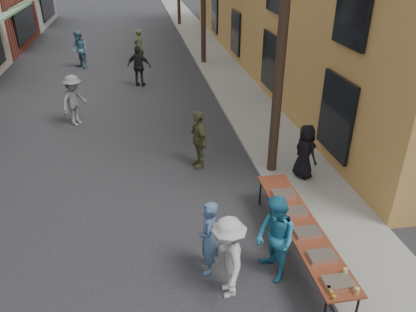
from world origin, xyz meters
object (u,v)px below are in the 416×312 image
object	(u,v)px
guest_front_c	(275,239)
serving_table	(301,226)
utility_pole_near	(285,6)
server	(305,151)
catering_tray_sausage	(338,282)

from	to	relation	value
guest_front_c	serving_table	bearing A→B (deg)	113.92
utility_pole_near	server	world-z (taller)	utility_pole_near
utility_pole_near	catering_tray_sausage	bearing A→B (deg)	-95.65
serving_table	guest_front_c	distance (m)	0.92
catering_tray_sausage	guest_front_c	world-z (taller)	guest_front_c
server	guest_front_c	bearing A→B (deg)	130.16
utility_pole_near	serving_table	world-z (taller)	utility_pole_near
server	utility_pole_near	bearing A→B (deg)	34.03
catering_tray_sausage	server	bearing A→B (deg)	74.89
utility_pole_near	serving_table	distance (m)	5.12
guest_front_c	catering_tray_sausage	bearing A→B (deg)	22.28
serving_table	guest_front_c	bearing A→B (deg)	-145.31
catering_tray_sausage	guest_front_c	size ratio (longest dim) A/B	0.28
serving_table	server	xyz separation A→B (m)	(1.22, 2.88, 0.15)
utility_pole_near	guest_front_c	xyz separation A→B (m)	(-1.24, -3.92, -3.61)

